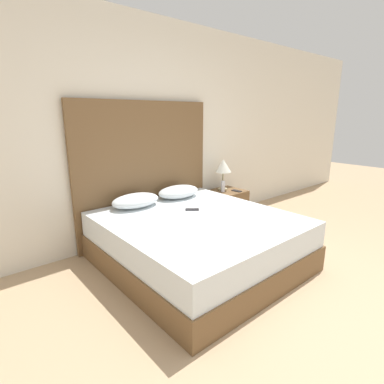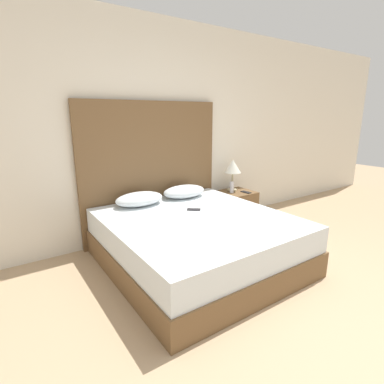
{
  "view_description": "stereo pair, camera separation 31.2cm",
  "coord_description": "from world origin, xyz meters",
  "px_view_note": "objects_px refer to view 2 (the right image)",
  "views": [
    {
      "loc": [
        -2.1,
        -0.61,
        1.56
      ],
      "look_at": [
        -0.14,
        1.7,
        0.78
      ],
      "focal_mm": 28.0,
      "sensor_mm": 36.0,
      "label": 1
    },
    {
      "loc": [
        -1.85,
        -0.8,
        1.56
      ],
      "look_at": [
        -0.14,
        1.7,
        0.78
      ],
      "focal_mm": 28.0,
      "sensor_mm": 36.0,
      "label": 2
    }
  ],
  "objects_px": {
    "phone_on_bed": "(194,209)",
    "table_lamp": "(233,167)",
    "bed": "(197,241)",
    "nightstand": "(237,207)",
    "phone_on_nightstand": "(246,192)"
  },
  "relations": [
    {
      "from": "phone_on_bed",
      "to": "table_lamp",
      "type": "bearing_deg",
      "value": 28.14
    },
    {
      "from": "bed",
      "to": "table_lamp",
      "type": "bearing_deg",
      "value": 33.78
    },
    {
      "from": "nightstand",
      "to": "phone_on_nightstand",
      "type": "xyz_separation_m",
      "value": [
        0.06,
        -0.11,
        0.24
      ]
    },
    {
      "from": "bed",
      "to": "phone_on_nightstand",
      "type": "relative_size",
      "value": 12.33
    },
    {
      "from": "bed",
      "to": "phone_on_nightstand",
      "type": "height_order",
      "value": "bed"
    },
    {
      "from": "table_lamp",
      "to": "phone_on_nightstand",
      "type": "relative_size",
      "value": 2.95
    },
    {
      "from": "bed",
      "to": "phone_on_bed",
      "type": "xyz_separation_m",
      "value": [
        0.11,
        0.22,
        0.27
      ]
    },
    {
      "from": "bed",
      "to": "phone_on_bed",
      "type": "bearing_deg",
      "value": 63.81
    },
    {
      "from": "phone_on_bed",
      "to": "nightstand",
      "type": "height_order",
      "value": "phone_on_bed"
    },
    {
      "from": "bed",
      "to": "table_lamp",
      "type": "height_order",
      "value": "table_lamp"
    },
    {
      "from": "bed",
      "to": "table_lamp",
      "type": "distance_m",
      "value": 1.56
    },
    {
      "from": "bed",
      "to": "table_lamp",
      "type": "relative_size",
      "value": 4.18
    },
    {
      "from": "nightstand",
      "to": "table_lamp",
      "type": "relative_size",
      "value": 1.02
    },
    {
      "from": "table_lamp",
      "to": "phone_on_nightstand",
      "type": "distance_m",
      "value": 0.41
    },
    {
      "from": "bed",
      "to": "phone_on_bed",
      "type": "relative_size",
      "value": 11.98
    }
  ]
}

